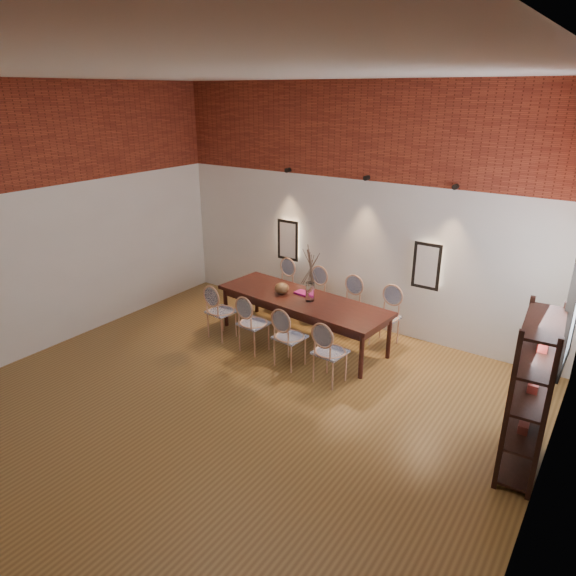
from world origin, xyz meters
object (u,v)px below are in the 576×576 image
Objects in this scene: chair_far_b at (312,296)px; dining_table at (302,320)px; chair_near_d at (330,352)px; book at (303,293)px; chair_far_d at (385,317)px; chair_far_a at (281,286)px; bowl at (282,288)px; chair_near_a at (221,311)px; shelving_rack at (530,395)px; chair_near_b at (254,323)px; chair_far_c at (347,306)px; vase at (310,292)px; chair_near_c at (290,337)px.

dining_table is at bearing 115.92° from chair_far_b.
book is at bearing 142.94° from chair_near_d.
chair_far_a is at bearing -0.00° from chair_far_d.
bowl reaches higher than book.
chair_far_b is (0.86, 1.42, 0.00)m from chair_near_a.
chair_far_d is 0.52× the size of shelving_rack.
chair_near_b is at bearing 90.00° from chair_far_b.
chair_far_c is at bearing 41.48° from bowl.
chair_near_b is 1.00× the size of chair_far_a.
bowl is at bearing 131.55° from chair_far_a.
chair_near_b and chair_far_a have the same top height.
chair_far_d is (2.17, -0.21, 0.00)m from chair_far_a.
chair_near_b is 3.92× the size of bowl.
dining_table is at bearing 2.03° from bowl.
dining_table is at bearing 156.76° from shelving_rack.
vase is (-0.28, -0.72, 0.43)m from chair_far_c.
chair_near_c is at bearing -79.81° from vase.
dining_table is 3.09× the size of chair_near_b.
book is at bearing 113.78° from chair_far_b.
vase reaches higher than chair_far_a.
chair_near_c is at bearing -64.08° from dining_table.
vase is (1.17, -0.86, 0.43)m from chair_far_a.
chair_near_a and chair_far_c have the same top height.
shelving_rack is (3.15, -1.91, 0.43)m from chair_far_c.
chair_near_b is 3.13× the size of vase.
shelving_rack is at bearing -19.03° from vase.
chair_near_a is 2.18m from chair_near_d.
chair_far_b is at bearing 134.19° from chair_near_d.
vase reaches higher than chair_far_c.
vase is at bearing 30.99° from chair_near_a.
chair_far_a is 2.18m from chair_far_d.
dining_table is 9.68× the size of vase.
chair_near_c is 0.73m from chair_near_d.
bowl is at bearing 179.91° from vase.
chair_near_c is 0.52× the size of shelving_rack.
chair_near_c and chair_far_a have the same top height.
chair_near_b reaches higher than dining_table.
chair_near_b is 1.00× the size of chair_far_d.
chair_far_a is 1.19m from book.
bowl is 0.35m from book.
chair_near_b is 1.00m from vase.
chair_far_d is at bearing 34.44° from chair_near_a.
chair_near_b is 1.00× the size of chair_far_b.
chair_far_a is 0.52× the size of shelving_rack.
chair_near_a and chair_near_b have the same top height.
vase is at bearing -0.09° from bowl.
chair_near_a is at bearing -143.13° from book.
shelving_rack is at bearing -20.31° from book.
chair_near_c is at bearing 180.00° from chair_near_d.
chair_near_b is at bearing -130.13° from vase.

